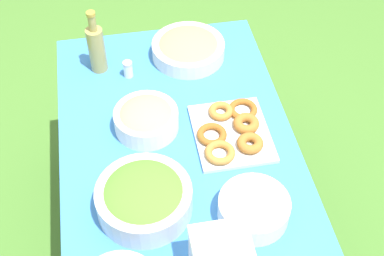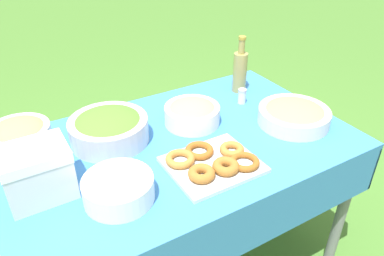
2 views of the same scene
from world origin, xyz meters
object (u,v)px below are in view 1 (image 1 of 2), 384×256
olive_oil_bottle (96,48)px  salad_bowl (144,197)px  plate_stack (254,209)px  pasta_bowl (146,118)px  bread_bowl (188,48)px  donut_platter (232,131)px

olive_oil_bottle → salad_bowl: bearing=-171.9°
salad_bowl → plate_stack: (-0.10, -0.35, -0.02)m
pasta_bowl → plate_stack: size_ratio=1.03×
plate_stack → bread_bowl: 0.86m
donut_platter → olive_oil_bottle: (0.47, 0.47, 0.09)m
olive_oil_bottle → bread_bowl: 0.40m
pasta_bowl → bread_bowl: bearing=-30.7°
salad_bowl → pasta_bowl: 0.37m
salad_bowl → olive_oil_bottle: 0.75m
olive_oil_bottle → bread_bowl: (0.01, -0.39, -0.07)m
plate_stack → olive_oil_bottle: size_ratio=0.82×
pasta_bowl → olive_oil_bottle: bearing=22.6°
donut_platter → bread_bowl: bread_bowl is taller
pasta_bowl → donut_platter: bearing=-107.0°
salad_bowl → plate_stack: salad_bowl is taller
bread_bowl → olive_oil_bottle: bearing=92.0°
donut_platter → plate_stack: plate_stack is taller
bread_bowl → pasta_bowl: bearing=149.3°
pasta_bowl → donut_platter: (-0.10, -0.31, -0.03)m
donut_platter → olive_oil_bottle: olive_oil_bottle is taller
bread_bowl → donut_platter: bearing=-170.4°
salad_bowl → donut_platter: (0.27, -0.37, -0.04)m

